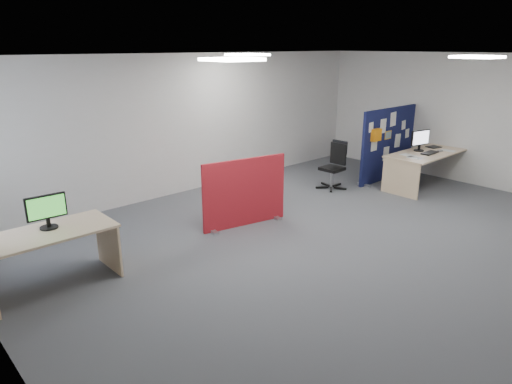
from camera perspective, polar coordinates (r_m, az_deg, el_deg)
floor at (r=7.18m, az=9.27°, el=-5.66°), size 9.00×9.00×0.00m
ceiling at (r=6.59m, az=10.49°, el=16.41°), size 9.00×7.00×0.02m
wall_back at (r=9.28m, az=-7.50°, el=8.52°), size 9.00×0.02×2.70m
wall_right at (r=10.62m, az=25.27°, el=8.15°), size 0.02×7.00×2.70m
ceiling_lights at (r=7.27m, az=7.83°, el=16.41°), size 4.10×4.10×0.04m
navy_divider at (r=10.36m, az=16.15°, el=5.79°), size 1.90×0.30×1.57m
main_desk at (r=10.13m, az=20.23°, el=3.83°), size 1.94×0.86×0.73m
monitor_main at (r=10.11m, az=19.82°, el=6.20°), size 0.50×0.21×0.44m
keyboard at (r=9.98m, az=20.89°, el=4.60°), size 0.46×0.20×0.02m
mouse at (r=10.24m, az=22.01°, el=4.79°), size 0.11×0.09×0.03m
paper_tray at (r=10.63m, az=21.33°, el=5.27°), size 0.32×0.27×0.01m
red_divider at (r=7.39m, az=-1.42°, el=-0.15°), size 1.48×0.34×1.12m
second_desk at (r=6.07m, az=-24.44°, el=-6.00°), size 1.49×0.75×0.73m
monitor_second at (r=5.99m, az=-24.71°, el=-2.08°), size 0.47×0.21×0.42m
office_chair at (r=9.52m, az=9.87°, el=3.69°), size 0.62×0.64×0.96m
desk_papers at (r=9.85m, az=20.25°, el=4.43°), size 1.34×0.66×0.00m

